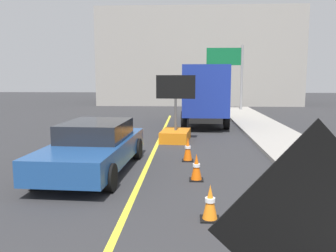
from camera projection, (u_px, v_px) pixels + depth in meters
lane_center_stripe at (121, 223)px, 6.46m from camera, size 0.14×36.00×0.01m
roadwork_sign at (311, 229)px, 2.73m from camera, size 1.61×0.33×2.33m
arrow_board_trailer at (176, 129)px, 14.65m from camera, size 1.60×1.90×2.70m
box_truck at (205, 93)px, 19.80m from camera, size 2.59×7.27×3.21m
pickup_car at (94, 147)px, 9.94m from camera, size 2.23×5.13×1.38m
highway_guide_sign at (232, 66)px, 26.95m from camera, size 2.79×0.18×5.00m
far_building_block at (198, 59)px, 35.64m from camera, size 18.63×8.99×8.81m
traffic_cone_mid_lane at (210, 203)px, 6.55m from camera, size 0.36×0.36×0.67m
traffic_cone_far_lane at (196, 167)px, 9.07m from camera, size 0.36×0.36×0.69m
traffic_cone_curbside at (188, 149)px, 11.17m from camera, size 0.36×0.36×0.78m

